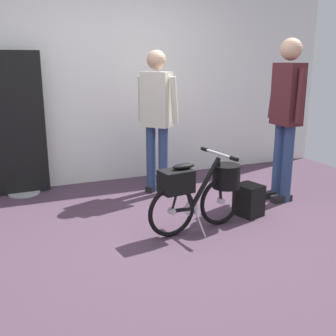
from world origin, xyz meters
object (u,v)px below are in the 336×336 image
folding_bike_foreground (202,189)px  visitor_browsing (286,109)px  floor_banner_stand (18,133)px  backpack_on_floor (249,200)px  visitor_near_wall (157,114)px

folding_bike_foreground → visitor_browsing: bearing=18.8°
floor_banner_stand → backpack_on_floor: 2.66m
folding_bike_foreground → visitor_browsing: visitor_browsing is taller
floor_banner_stand → visitor_browsing: (2.67, -1.30, 0.28)m
floor_banner_stand → folding_bike_foreground: size_ratio=1.62×
folding_bike_foreground → visitor_browsing: size_ratio=0.58×
folding_bike_foreground → visitor_near_wall: visitor_near_wall is taller
floor_banner_stand → visitor_browsing: 2.98m
floor_banner_stand → backpack_on_floor: bearing=-37.5°
visitor_near_wall → visitor_browsing: visitor_browsing is taller
folding_bike_foreground → backpack_on_floor: size_ratio=3.15×
visitor_near_wall → floor_banner_stand: bearing=159.4°
folding_bike_foreground → backpack_on_floor: bearing=12.1°
visitor_near_wall → visitor_browsing: (1.20, -0.75, 0.08)m
floor_banner_stand → folding_bike_foreground: 2.27m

